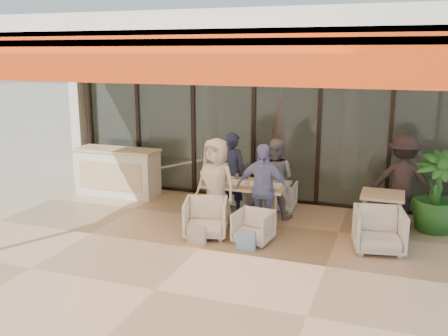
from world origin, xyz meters
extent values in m
plane|color=#C6B293|center=(0.00, 0.00, 0.00)|extent=(70.00, 70.00, 0.00)
cube|color=tan|center=(0.00, 0.00, 0.01)|extent=(8.00, 6.00, 0.01)
cube|color=silver|center=(0.00, 0.00, 3.30)|extent=(8.00, 6.00, 0.20)
cube|color=red|center=(0.00, -2.94, 3.02)|extent=(8.00, 0.12, 0.45)
cube|color=#FF6015|center=(0.00, -2.25, 3.14)|extent=(8.00, 1.50, 0.06)
cylinder|color=black|center=(-3.88, 2.88, 1.60)|extent=(0.12, 0.12, 3.20)
cube|color=#9EADA3|center=(0.00, 3.00, 1.60)|extent=(8.00, 0.03, 3.20)
cube|color=black|center=(0.00, 3.00, 0.04)|extent=(8.00, 0.10, 0.08)
cube|color=black|center=(0.00, 3.00, 3.16)|extent=(8.00, 0.10, 0.08)
cube|color=black|center=(-4.00, 3.00, 1.60)|extent=(0.08, 0.10, 3.20)
cube|color=black|center=(-2.70, 3.00, 1.60)|extent=(0.08, 0.10, 3.20)
cube|color=black|center=(-1.35, 3.00, 1.60)|extent=(0.08, 0.10, 3.20)
cube|color=black|center=(0.00, 3.00, 1.60)|extent=(0.08, 0.10, 3.20)
cube|color=black|center=(1.35, 3.00, 1.60)|extent=(0.08, 0.10, 3.20)
cube|color=black|center=(2.70, 3.00, 1.60)|extent=(0.08, 0.10, 3.20)
cube|color=silver|center=(0.00, 6.50, 1.70)|extent=(9.00, 0.25, 3.40)
cube|color=silver|center=(-4.40, 4.75, 1.70)|extent=(0.25, 3.50, 3.40)
cube|color=silver|center=(0.00, 4.75, 3.40)|extent=(9.00, 3.50, 0.25)
cube|color=#DBC185|center=(0.00, 4.75, 0.01)|extent=(8.00, 3.50, 0.02)
cylinder|color=silver|center=(-1.60, 4.60, 1.50)|extent=(0.40, 0.40, 3.00)
cylinder|color=silver|center=(1.80, 4.60, 1.50)|extent=(0.40, 0.40, 3.00)
cylinder|color=black|center=(-1.20, 4.20, 3.00)|extent=(0.03, 0.03, 0.70)
cube|color=black|center=(-1.20, 4.20, 2.55)|extent=(0.30, 0.30, 0.40)
sphere|color=#FFBF72|center=(-1.20, 4.20, 2.55)|extent=(0.18, 0.18, 0.18)
cylinder|color=black|center=(2.30, 4.20, 3.00)|extent=(0.03, 0.03, 0.70)
cube|color=black|center=(2.30, 4.20, 2.55)|extent=(0.30, 0.30, 0.40)
sphere|color=#FFBF72|center=(2.30, 4.20, 2.55)|extent=(0.18, 0.18, 0.18)
cylinder|color=black|center=(0.30, 4.00, 0.05)|extent=(0.40, 0.40, 0.05)
cylinder|color=black|center=(0.30, 4.00, 1.05)|extent=(0.04, 0.04, 2.10)
cone|color=#DC4413|center=(0.30, 4.00, 1.70)|extent=(0.32, 0.32, 1.10)
cube|color=silver|center=(-2.86, 2.30, 0.50)|extent=(1.80, 0.60, 1.00)
cube|color=#DBC185|center=(-2.86, 2.30, 1.01)|extent=(1.85, 0.65, 0.06)
cube|color=#DBC185|center=(-2.86, 1.99, 0.50)|extent=(1.50, 0.02, 0.60)
cube|color=#DBC185|center=(0.30, 1.55, 0.72)|extent=(1.50, 0.90, 0.05)
cube|color=white|center=(0.30, 1.55, 0.74)|extent=(1.30, 0.35, 0.01)
cylinder|color=#DBC185|center=(-0.32, 1.23, 0.35)|extent=(0.06, 0.06, 0.70)
cylinder|color=#DBC185|center=(0.92, 1.23, 0.35)|extent=(0.06, 0.06, 0.70)
cylinder|color=#DBC185|center=(-0.32, 1.87, 0.35)|extent=(0.06, 0.06, 0.70)
cylinder|color=#DBC185|center=(0.92, 1.87, 0.35)|extent=(0.06, 0.06, 0.70)
cylinder|color=white|center=(-0.15, 1.40, 0.81)|extent=(0.06, 0.06, 0.11)
cylinder|color=white|center=(0.05, 1.75, 0.81)|extent=(0.06, 0.06, 0.11)
cylinder|color=white|center=(0.35, 1.45, 0.81)|extent=(0.06, 0.06, 0.11)
cylinder|color=white|center=(0.60, 1.73, 0.81)|extent=(0.06, 0.06, 0.11)
cylinder|color=#954815|center=(-0.25, 1.70, 0.83)|extent=(0.07, 0.07, 0.16)
cylinder|color=black|center=(0.20, 1.83, 0.83)|extent=(0.09, 0.09, 0.17)
cylinder|color=black|center=(0.20, 1.83, 0.93)|extent=(0.10, 0.10, 0.01)
cylinder|color=white|center=(-0.15, 1.25, 0.76)|extent=(0.22, 0.22, 0.01)
cylinder|color=white|center=(0.75, 1.25, 0.76)|extent=(0.22, 0.22, 0.01)
cylinder|color=white|center=(-0.15, 1.87, 0.76)|extent=(0.22, 0.22, 0.01)
cylinder|color=white|center=(0.75, 1.87, 0.76)|extent=(0.22, 0.22, 0.01)
imported|color=white|center=(-0.12, 2.50, 0.31)|extent=(0.69, 0.66, 0.62)
imported|color=white|center=(0.72, 2.50, 0.31)|extent=(0.63, 0.59, 0.62)
imported|color=white|center=(-0.12, 0.60, 0.36)|extent=(0.86, 0.83, 0.73)
imported|color=white|center=(0.72, 0.60, 0.30)|extent=(0.64, 0.61, 0.60)
imported|color=#181C34|center=(-0.12, 2.00, 0.80)|extent=(0.64, 0.48, 1.59)
imported|color=slate|center=(0.72, 2.00, 0.76)|extent=(0.78, 0.63, 1.52)
imported|color=beige|center=(-0.12, 1.10, 0.81)|extent=(0.89, 0.69, 1.62)
imported|color=#7783C6|center=(0.72, 1.10, 0.79)|extent=(0.93, 0.41, 1.58)
cube|color=silver|center=(-0.12, 0.20, 0.17)|extent=(0.30, 0.10, 0.34)
cube|color=#99BFD8|center=(0.72, 0.20, 0.17)|extent=(0.30, 0.10, 0.34)
cube|color=#DBC185|center=(2.67, 1.65, 0.72)|extent=(0.70, 0.70, 0.05)
cylinder|color=#DBC185|center=(2.39, 1.37, 0.35)|extent=(0.05, 0.05, 0.70)
cylinder|color=#DBC185|center=(2.95, 1.37, 0.35)|extent=(0.05, 0.05, 0.70)
cylinder|color=#DBC185|center=(2.39, 1.93, 0.35)|extent=(0.05, 0.05, 0.70)
cylinder|color=#DBC185|center=(2.95, 1.93, 0.35)|extent=(0.05, 0.05, 0.70)
imported|color=white|center=(2.67, 0.90, 0.38)|extent=(0.86, 0.82, 0.77)
imported|color=black|center=(2.98, 2.28, 0.85)|extent=(1.10, 0.64, 1.69)
imported|color=#1E5919|center=(3.53, 2.14, 0.71)|extent=(0.91, 0.91, 1.42)
camera|label=1|loc=(2.87, -6.85, 3.06)|focal=40.00mm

